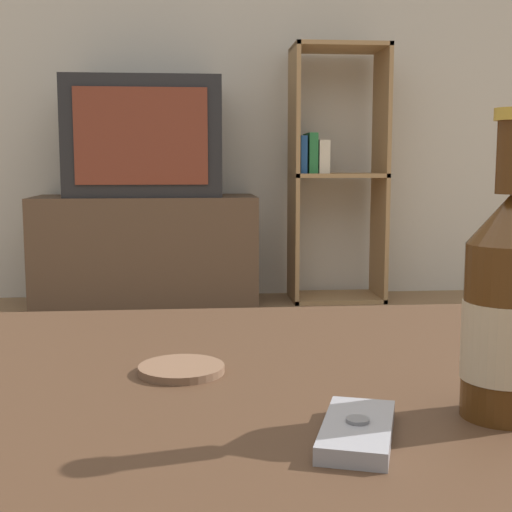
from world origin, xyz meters
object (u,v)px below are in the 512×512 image
tv_stand (146,251)px  cell_phone (357,431)px  beer_bottle (506,310)px  bookshelf (333,172)px  television (144,138)px

tv_stand → cell_phone: tv_stand is taller
beer_bottle → cell_phone: bearing=-163.7°
bookshelf → tv_stand: bearing=-175.3°
beer_bottle → cell_phone: (-0.13, -0.04, -0.09)m
television → cell_phone: 2.91m
tv_stand → beer_bottle: bearing=-80.5°
tv_stand → cell_phone: size_ratio=8.27×
tv_stand → bookshelf: 0.99m
tv_stand → beer_bottle: (0.48, -2.84, 0.30)m
bookshelf → beer_bottle: (-0.44, -2.92, -0.07)m
television → bookshelf: bookshelf is taller
tv_stand → cell_phone: (0.34, -2.88, 0.22)m
television → cell_phone: size_ratio=5.67×
bookshelf → beer_bottle: bookshelf is taller
cell_phone → tv_stand: bearing=115.2°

